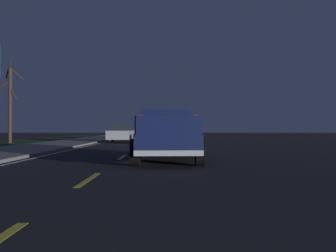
% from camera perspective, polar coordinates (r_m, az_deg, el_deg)
% --- Properties ---
extents(ground, '(144.00, 144.00, 0.00)m').
position_cam_1_polar(ground, '(27.17, -4.06, -2.81)').
color(ground, black).
extents(sidewalk_shoulder, '(108.00, 4.00, 0.12)m').
position_cam_1_polar(sidewalk_shoulder, '(28.12, -15.74, -2.60)').
color(sidewalk_shoulder, gray).
rests_on(sidewalk_shoulder, ground).
extents(lane_markings, '(108.00, 3.54, 0.01)m').
position_cam_1_polar(lane_markings, '(29.24, -8.83, -2.63)').
color(lane_markings, yellow).
rests_on(lane_markings, ground).
extents(pickup_truck, '(5.48, 2.39, 1.87)m').
position_cam_1_polar(pickup_truck, '(13.38, -0.36, -1.13)').
color(pickup_truck, '#141E4C').
rests_on(pickup_truck, ground).
extents(sedan_red, '(4.43, 2.08, 1.54)m').
position_cam_1_polar(sedan_red, '(38.97, -5.31, -0.92)').
color(sedan_red, maroon).
rests_on(sedan_red, ground).
extents(sedan_silver, '(4.41, 2.04, 1.54)m').
position_cam_1_polar(sedan_silver, '(30.92, -7.24, -1.06)').
color(sedan_silver, '#B2B5BA').
rests_on(sedan_silver, ground).
extents(bare_tree_far, '(1.29, 1.55, 6.51)m').
position_cam_1_polar(bare_tree_far, '(31.84, -23.00, 3.26)').
color(bare_tree_far, '#423323').
rests_on(bare_tree_far, ground).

